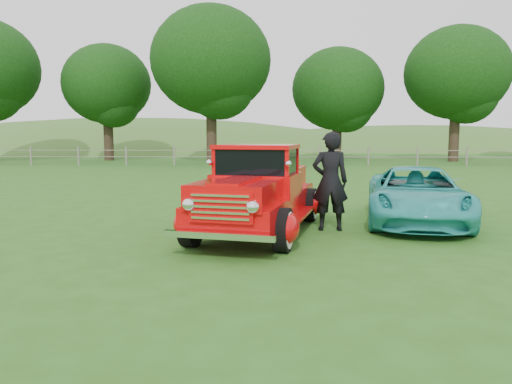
{
  "coord_description": "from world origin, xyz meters",
  "views": [
    {
      "loc": [
        -0.16,
        -8.84,
        2.0
      ],
      "look_at": [
        -0.4,
        1.2,
        0.82
      ],
      "focal_mm": 35.0,
      "sensor_mm": 36.0,
      "label": 1
    }
  ],
  "objects_px": {
    "tree_near_east": "(338,89)",
    "man": "(330,181)",
    "tree_mid_west": "(107,84)",
    "tree_near_west": "(211,61)",
    "red_pickup": "(258,194)",
    "teal_sedan": "(417,195)",
    "tree_mid_east": "(457,73)"
  },
  "relations": [
    {
      "from": "red_pickup",
      "to": "tree_near_west",
      "type": "bearing_deg",
      "value": 111.89
    },
    {
      "from": "tree_near_west",
      "to": "tree_mid_east",
      "type": "bearing_deg",
      "value": 6.71
    },
    {
      "from": "man",
      "to": "tree_mid_west",
      "type": "bearing_deg",
      "value": -63.9
    },
    {
      "from": "teal_sedan",
      "to": "tree_near_west",
      "type": "bearing_deg",
      "value": 118.86
    },
    {
      "from": "red_pickup",
      "to": "teal_sedan",
      "type": "height_order",
      "value": "red_pickup"
    },
    {
      "from": "tree_near_east",
      "to": "red_pickup",
      "type": "bearing_deg",
      "value": -100.88
    },
    {
      "from": "tree_mid_east",
      "to": "tree_near_east",
      "type": "bearing_deg",
      "value": 165.96
    },
    {
      "from": "red_pickup",
      "to": "tree_mid_west",
      "type": "bearing_deg",
      "value": 126.62
    },
    {
      "from": "tree_near_west",
      "to": "red_pickup",
      "type": "height_order",
      "value": "tree_near_west"
    },
    {
      "from": "tree_mid_west",
      "to": "tree_near_west",
      "type": "distance_m",
      "value": 8.63
    },
    {
      "from": "tree_near_east",
      "to": "man",
      "type": "bearing_deg",
      "value": -98.0
    },
    {
      "from": "red_pickup",
      "to": "teal_sedan",
      "type": "distance_m",
      "value": 3.73
    },
    {
      "from": "tree_near_west",
      "to": "tree_near_east",
      "type": "xyz_separation_m",
      "value": [
        9.0,
        4.0,
        -1.55
      ]
    },
    {
      "from": "tree_near_west",
      "to": "man",
      "type": "bearing_deg",
      "value": -77.77
    },
    {
      "from": "man",
      "to": "tree_near_east",
      "type": "bearing_deg",
      "value": -98.14
    },
    {
      "from": "tree_mid_west",
      "to": "tree_near_east",
      "type": "distance_m",
      "value": 17.03
    },
    {
      "from": "tree_mid_west",
      "to": "tree_mid_east",
      "type": "xyz_separation_m",
      "value": [
        25.0,
        -1.0,
        0.62
      ]
    },
    {
      "from": "tree_near_east",
      "to": "tree_near_west",
      "type": "bearing_deg",
      "value": -156.04
    },
    {
      "from": "tree_mid_east",
      "to": "red_pickup",
      "type": "xyz_separation_m",
      "value": [
        -13.37,
        -25.91,
        -5.38
      ]
    },
    {
      "from": "tree_mid_west",
      "to": "man",
      "type": "height_order",
      "value": "tree_mid_west"
    },
    {
      "from": "tree_near_east",
      "to": "man",
      "type": "relative_size",
      "value": 4.09
    },
    {
      "from": "tree_mid_west",
      "to": "tree_near_west",
      "type": "relative_size",
      "value": 0.81
    },
    {
      "from": "tree_near_west",
      "to": "man",
      "type": "relative_size",
      "value": 5.12
    },
    {
      "from": "tree_near_east",
      "to": "tree_mid_east",
      "type": "relative_size",
      "value": 0.88
    },
    {
      "from": "red_pickup",
      "to": "man",
      "type": "xyz_separation_m",
      "value": [
        1.49,
        0.3,
        0.22
      ]
    },
    {
      "from": "tree_near_east",
      "to": "teal_sedan",
      "type": "relative_size",
      "value": 1.85
    },
    {
      "from": "red_pickup",
      "to": "tree_near_east",
      "type": "bearing_deg",
      "value": 92.36
    },
    {
      "from": "teal_sedan",
      "to": "man",
      "type": "xyz_separation_m",
      "value": [
        -2.04,
        -0.89,
        0.39
      ]
    },
    {
      "from": "tree_near_east",
      "to": "tree_mid_east",
      "type": "bearing_deg",
      "value": -14.04
    },
    {
      "from": "tree_mid_west",
      "to": "tree_near_west",
      "type": "xyz_separation_m",
      "value": [
        8.0,
        -3.0,
        1.25
      ]
    },
    {
      "from": "red_pickup",
      "to": "tree_mid_east",
      "type": "bearing_deg",
      "value": 75.96
    },
    {
      "from": "tree_near_west",
      "to": "teal_sedan",
      "type": "distance_m",
      "value": 24.61
    }
  ]
}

